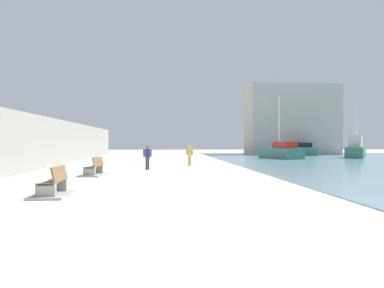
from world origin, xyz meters
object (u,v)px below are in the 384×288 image
boat_mid_bay (356,149)px  boat_far_left (281,152)px  bench_near (53,189)px  person_standing (147,156)px  person_walking (190,154)px  bench_far (94,171)px  boat_far_right (300,150)px

boat_mid_bay → boat_far_left: boat_far_left is taller
boat_mid_bay → bench_near: bearing=-130.3°
person_standing → person_walking: bearing=53.6°
bench_far → boat_mid_bay: 32.37m
bench_near → bench_far: bearing=89.8°
person_standing → boat_far_right: size_ratio=0.19×
boat_far_right → boat_far_left: size_ratio=1.25×
bench_far → person_standing: size_ratio=1.46×
person_walking → boat_mid_bay: 23.05m
boat_far_left → person_standing: bearing=-131.0°
boat_mid_bay → person_walking: bearing=-145.5°
person_walking → boat_mid_bay: bearing=34.5°
person_walking → boat_far_left: size_ratio=0.23×
person_walking → bench_near: bearing=-109.2°
boat_mid_bay → boat_far_left: 9.11m
person_standing → boat_far_left: size_ratio=0.24×
boat_far_left → boat_mid_bay: bearing=12.8°
bench_far → boat_mid_bay: boat_mid_bay is taller
person_walking → boat_far_right: boat_far_right is taller
boat_mid_bay → bench_far: bearing=-139.2°
bench_far → person_walking: size_ratio=1.48×
boat_far_right → bench_near: bearing=-119.5°
boat_far_right → person_standing: bearing=-125.9°
bench_near → boat_far_right: (21.53, 38.08, 0.43)m
boat_far_right → boat_far_left: 12.59m
person_standing → boat_far_right: (18.90, 26.12, -0.21)m
person_walking → person_standing: 4.91m
person_standing → boat_far_right: bearing=54.1°
bench_near → bench_far: size_ratio=0.95×
person_walking → boat_far_right: bearing=54.2°
boat_far_right → boat_far_left: boat_far_left is taller
bench_near → boat_far_left: bearing=59.8°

